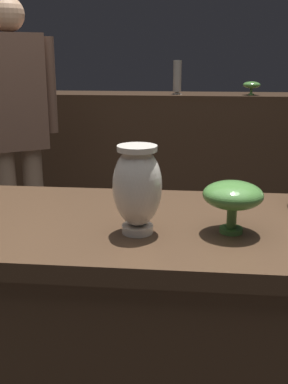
# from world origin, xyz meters

# --- Properties ---
(display_plinth) EXTENTS (1.20, 0.64, 0.80)m
(display_plinth) POSITION_xyz_m (0.00, 0.00, 0.40)
(display_plinth) COLOR #422D1E
(display_plinth) RESTS_ON ground_plane
(back_display_shelf) EXTENTS (2.60, 0.40, 0.99)m
(back_display_shelf) POSITION_xyz_m (0.00, 2.20, 0.49)
(back_display_shelf) COLOR #382619
(back_display_shelf) RESTS_ON ground_plane
(vase_centerpiece) EXTENTS (0.13, 0.13, 0.24)m
(vase_centerpiece) POSITION_xyz_m (-0.03, -0.10, 0.93)
(vase_centerpiece) COLOR silver
(vase_centerpiece) RESTS_ON display_plinth
(vase_left_accent) EXTENTS (0.16, 0.16, 0.14)m
(vase_left_accent) POSITION_xyz_m (0.23, -0.07, 0.90)
(vase_left_accent) COLOR #477A38
(vase_left_accent) RESTS_ON display_plinth
(shelf_vase_center) EXTENTS (0.07, 0.07, 0.23)m
(shelf_vase_center) POSITION_xyz_m (0.00, 2.15, 1.10)
(shelf_vase_center) COLOR gray
(shelf_vase_center) RESTS_ON back_display_shelf
(shelf_vase_right) EXTENTS (0.12, 0.12, 0.09)m
(shelf_vase_right) POSITION_xyz_m (0.52, 2.12, 1.06)
(shelf_vase_right) COLOR #477A38
(shelf_vase_right) RESTS_ON back_display_shelf
(visitor_near_left) EXTENTS (0.41, 0.32, 1.55)m
(visitor_near_left) POSITION_xyz_m (-0.84, 1.18, 0.91)
(visitor_near_left) COLOR #846B56
(visitor_near_left) RESTS_ON ground_plane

